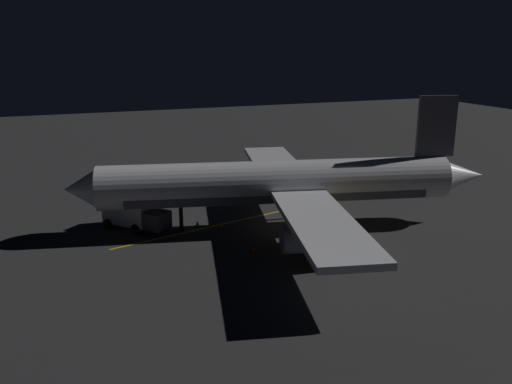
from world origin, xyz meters
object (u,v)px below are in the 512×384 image
baggage_truck (134,215)px  traffic_cone_near_left (221,225)px  traffic_cone_near_right (253,249)px  airliner (284,184)px  ground_crew_worker (135,221)px  traffic_cone_under_wing (197,224)px  catering_truck (324,238)px  traffic_cone_far (164,217)px

baggage_truck → traffic_cone_near_left: size_ratio=11.02×
traffic_cone_near_right → airliner: bearing=-45.1°
airliner → traffic_cone_near_left: (1.80, 5.34, -3.77)m
traffic_cone_near_right → ground_crew_worker: bearing=43.8°
traffic_cone_near_right → traffic_cone_under_wing: 8.03m
catering_truck → ground_crew_worker: catering_truck is taller
traffic_cone_far → traffic_cone_near_right: bearing=-154.3°
catering_truck → traffic_cone_far: bearing=39.3°
baggage_truck → traffic_cone_under_wing: 5.73m
airliner → catering_truck: bearing=-175.9°
traffic_cone_near_left → traffic_cone_near_right: 6.55m
catering_truck → traffic_cone_near_right: (2.07, 5.22, -0.97)m
airliner → catering_truck: (-6.79, -0.49, -2.80)m
baggage_truck → traffic_cone_near_left: (-2.51, -7.41, -1.06)m
traffic_cone_near_left → traffic_cone_near_right: size_ratio=1.00×
traffic_cone_near_left → traffic_cone_under_wing: (1.09, 1.96, 0.00)m
baggage_truck → traffic_cone_far: size_ratio=11.02×
airliner → ground_crew_worker: size_ratio=21.72×
baggage_truck → ground_crew_worker: bearing=175.2°
catering_truck → traffic_cone_near_right: bearing=68.4°
ground_crew_worker → traffic_cone_far: 3.71m
baggage_truck → catering_truck: 17.27m
traffic_cone_under_wing → traffic_cone_far: size_ratio=1.00×
baggage_truck → traffic_cone_near_left: bearing=-108.8°
baggage_truck → airliner: bearing=-108.7°
baggage_truck → traffic_cone_far: bearing=-63.4°
airliner → traffic_cone_near_left: airliner is taller
traffic_cone_near_left → traffic_cone_under_wing: size_ratio=1.00×
traffic_cone_under_wing → airliner: bearing=-111.6°
baggage_truck → traffic_cone_near_left: 7.89m
catering_truck → traffic_cone_near_right: size_ratio=12.11×
airliner → traffic_cone_near_right: airliner is taller
traffic_cone_far → catering_truck: bearing=-140.7°
airliner → traffic_cone_far: size_ratio=68.70×
catering_truck → ground_crew_worker: bearing=51.7°
traffic_cone_near_left → traffic_cone_near_right: bearing=-174.7°
catering_truck → ground_crew_worker: (10.49, 13.28, -0.34)m
traffic_cone_far → ground_crew_worker: bearing=125.0°
traffic_cone_under_wing → catering_truck: bearing=-141.2°
traffic_cone_near_left → traffic_cone_under_wing: same height
airliner → traffic_cone_far: (5.79, 9.80, -3.77)m
traffic_cone_near_left → traffic_cone_far: (3.99, 4.46, 0.00)m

